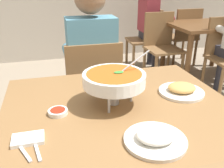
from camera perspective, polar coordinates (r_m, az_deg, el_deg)
The scene contains 15 objects.
dining_table_main at distance 1.26m, azimuth 1.76°, elevation -9.61°, with size 1.12×0.94×0.76m.
chair_diner_main at distance 1.97m, azimuth -4.49°, elevation -1.03°, with size 0.44×0.44×0.90m.
diner_main at distance 1.91m, azimuth -4.90°, elevation 5.81°, with size 0.40×0.45×1.31m.
curry_bowl at distance 1.16m, azimuth 0.50°, elevation 1.06°, with size 0.33×0.30×0.26m.
rice_plate at distance 0.96m, azimuth 10.11°, elevation -12.21°, with size 0.24×0.24×0.06m.
appetizer_plate at distance 1.36m, azimuth 15.94°, elevation -1.30°, with size 0.24×0.24×0.06m.
sauce_dish at distance 1.15m, azimuth -12.54°, elevation -6.34°, with size 0.09×0.09×0.02m.
napkin_folded at distance 1.01m, azimuth -19.05°, elevation -12.07°, with size 0.12×0.08×0.02m, color white.
fork_utensil at distance 0.97m, azimuth -20.37°, elevation -14.05°, with size 0.01×0.17×0.01m, color silver.
spoon_utensil at distance 0.97m, azimuth -17.35°, elevation -13.82°, with size 0.01×0.17×0.01m, color silver.
dining_table_far at distance 3.62m, azimuth 21.15°, elevation 10.94°, with size 1.00×0.80×0.76m.
chair_bg_left at distance 3.84m, azimuth 8.50°, elevation 11.21°, with size 0.46×0.46×0.90m.
chair_bg_corner at distance 4.07m, azimuth 16.44°, elevation 11.22°, with size 0.45×0.45×0.90m.
chair_bg_window at distance 3.44m, azimuth 11.43°, elevation 9.51°, with size 0.45×0.45×0.90m.
patron_bg_left at distance 3.82m, azimuth 8.97°, elevation 14.72°, with size 0.45×0.40×1.31m.
Camera 1 is at (-0.30, -1.00, 1.33)m, focal length 39.07 mm.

